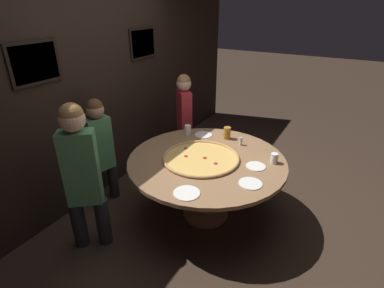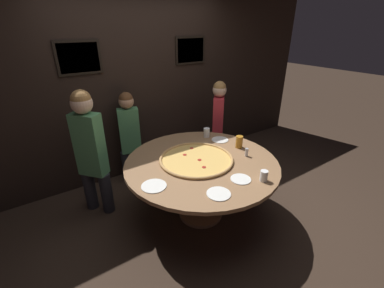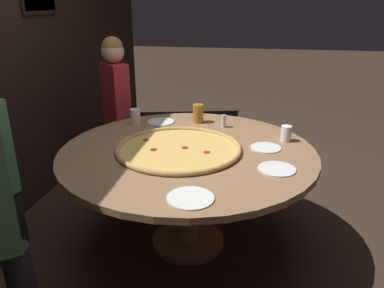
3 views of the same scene
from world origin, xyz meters
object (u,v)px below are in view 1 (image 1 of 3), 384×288
object	(u,v)px
condiment_shaker	(241,141)
white_plate_near_front	(187,193)
drink_cup_front_edge	(274,158)
diner_side_left	(184,115)
giant_pizza	(201,158)
white_plate_left_side	(256,166)
drink_cup_beside_pizza	(227,133)
white_plate_beside_cup	(250,183)
white_plate_right_side	(204,135)
drink_cup_by_shaker	(188,130)
diner_far_right	(100,146)
diner_side_right	(82,171)
dining_table	(207,168)

from	to	relation	value
condiment_shaker	white_plate_near_front	bearing A→B (deg)	177.35
drink_cup_front_edge	diner_side_left	bearing A→B (deg)	66.06
giant_pizza	diner_side_left	distance (m)	1.25
white_plate_left_side	drink_cup_beside_pizza	bearing A→B (deg)	47.95
white_plate_near_front	diner_side_left	bearing A→B (deg)	31.83
white_plate_near_front	condiment_shaker	distance (m)	1.15
giant_pizza	drink_cup_front_edge	world-z (taller)	drink_cup_front_edge
drink_cup_beside_pizza	white_plate_beside_cup	size ratio (longest dim) A/B	0.68
white_plate_beside_cup	diner_side_left	bearing A→B (deg)	50.73
white_plate_left_side	white_plate_right_side	size ratio (longest dim) A/B	0.93
drink_cup_by_shaker	diner_far_right	bearing A→B (deg)	138.84
drink_cup_front_edge	diner_side_right	distance (m)	1.91
white_plate_near_front	white_plate_right_side	xyz separation A→B (m)	(1.19, 0.46, 0.00)
condiment_shaker	drink_cup_by_shaker	bearing A→B (deg)	93.70
white_plate_left_side	diner_side_left	distance (m)	1.59
giant_pizza	diner_far_right	distance (m)	1.20
white_plate_left_side	diner_side_right	size ratio (longest dim) A/B	0.13
white_plate_left_side	white_plate_near_front	xyz separation A→B (m)	(-0.75, 0.37, 0.00)
white_plate_right_side	drink_cup_by_shaker	bearing A→B (deg)	113.64
white_plate_right_side	diner_side_left	bearing A→B (deg)	52.76
drink_cup_by_shaker	white_plate_near_front	bearing A→B (deg)	-149.82
giant_pizza	diner_side_left	xyz separation A→B (m)	(0.96, 0.79, 0.02)
diner_side_right	drink_cup_by_shaker	bearing A→B (deg)	-140.47
drink_cup_beside_pizza	white_plate_beside_cup	bearing A→B (deg)	-143.70
white_plate_near_front	giant_pizza	bearing A→B (deg)	17.14
drink_cup_by_shaker	white_plate_near_front	size ratio (longest dim) A/B	0.51
white_plate_beside_cup	condiment_shaker	size ratio (longest dim) A/B	2.26
drink_cup_by_shaker	white_plate_near_front	world-z (taller)	drink_cup_by_shaker
drink_cup_beside_pizza	drink_cup_by_shaker	xyz separation A→B (m)	(-0.13, 0.48, -0.01)
drink_cup_front_edge	condiment_shaker	distance (m)	0.51
diner_side_right	diner_side_left	bearing A→B (deg)	-127.48
drink_cup_by_shaker	diner_side_left	size ratio (longest dim) A/B	0.09
drink_cup_front_edge	white_plate_right_side	distance (m)	1.01
drink_cup_front_edge	white_plate_near_front	size ratio (longest dim) A/B	0.46
white_plate_left_side	white_plate_near_front	size ratio (longest dim) A/B	0.84
white_plate_beside_cup	drink_cup_front_edge	bearing A→B (deg)	-8.70
diner_side_left	diner_far_right	distance (m)	1.34
drink_cup_beside_pizza	drink_cup_by_shaker	world-z (taller)	drink_cup_beside_pizza
giant_pizza	drink_cup_by_shaker	xyz separation A→B (m)	(0.48, 0.45, 0.05)
white_plate_beside_cup	white_plate_right_side	distance (m)	1.17
dining_table	diner_side_left	distance (m)	1.27
dining_table	drink_cup_front_edge	bearing A→B (deg)	-67.50
drink_cup_by_shaker	condiment_shaker	xyz separation A→B (m)	(0.05, -0.70, -0.01)
dining_table	drink_cup_by_shaker	world-z (taller)	drink_cup_by_shaker
white_plate_left_side	diner_side_right	bearing A→B (deg)	129.62
giant_pizza	diner_side_right	xyz separation A→B (m)	(-0.95, 0.74, 0.10)
white_plate_left_side	diner_side_left	xyz separation A→B (m)	(0.83, 1.36, 0.03)
white_plate_beside_cup	diner_far_right	world-z (taller)	diner_far_right
dining_table	white_plate_beside_cup	xyz separation A→B (m)	(-0.23, -0.57, 0.12)
drink_cup_front_edge	white_plate_left_side	distance (m)	0.22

